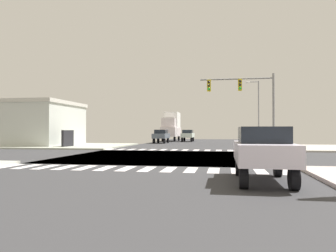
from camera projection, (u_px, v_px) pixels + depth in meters
name	position (u px, v px, depth m)	size (l,w,h in m)	color
ground	(169.00, 157.00, 21.91)	(90.00, 90.00, 0.05)	#353537
sidewalk_corner_ne	(321.00, 148.00, 31.52)	(12.00, 12.00, 0.14)	#B2ADA3
sidewalk_corner_nw	(72.00, 146.00, 35.96)	(12.00, 12.00, 0.14)	#ADB2A1
crosswalk_near	(136.00, 169.00, 14.76)	(13.50, 2.00, 0.01)	silver
crosswalk_far	(180.00, 150.00, 29.15)	(13.50, 2.00, 0.01)	silver
traffic_signal_mast	(245.00, 94.00, 28.37)	(6.42, 0.55, 6.73)	gray
street_lamp	(257.00, 106.00, 42.02)	(1.78, 0.32, 8.21)	gray
bank_building	(24.00, 124.00, 37.58)	(13.31, 9.09, 5.07)	silver
sedan_nearside_1	(263.00, 149.00, 11.04)	(1.80, 4.30, 1.88)	black
sedan_farside_2	(161.00, 135.00, 45.35)	(1.80, 4.30, 1.88)	black
box_truck_queued_1	(171.00, 126.00, 54.16)	(2.40, 7.20, 4.85)	black
sedan_leading_3	(188.00, 135.00, 51.63)	(1.80, 4.30, 1.88)	black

